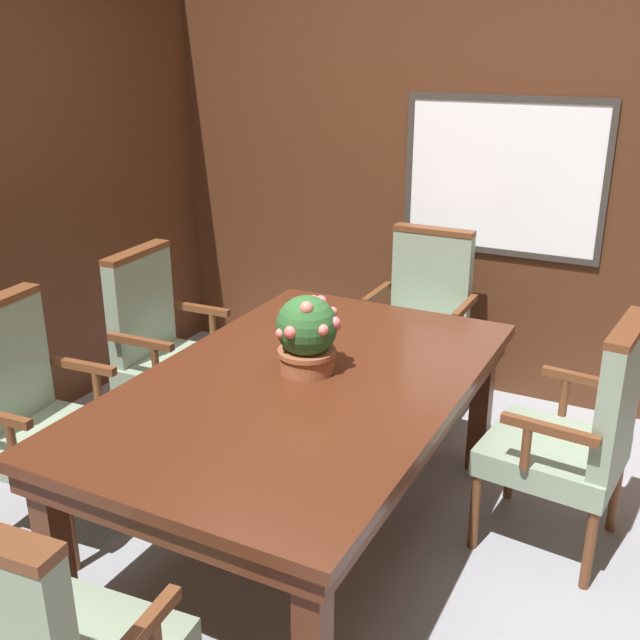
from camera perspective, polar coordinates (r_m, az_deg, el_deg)
ground_plane at (r=3.31m, az=-2.18°, el=-16.43°), size 14.00×14.00×0.00m
wall_back at (r=4.43m, az=9.67°, el=10.32°), size 7.20×0.08×2.45m
dining_table at (r=2.99m, az=-1.31°, el=-6.08°), size 1.21×1.96×0.74m
chair_left_far at (r=3.90m, az=-11.70°, el=-1.86°), size 0.55×0.56×1.02m
chair_left_near at (r=3.36m, az=-20.94°, el=-6.64°), size 0.56×0.57×1.02m
chair_right_far at (r=3.16m, az=19.01°, el=-8.12°), size 0.57×0.58×1.02m
chair_head_far at (r=4.23m, az=7.77°, el=0.19°), size 0.55×0.52×1.02m
potted_plant at (r=2.97m, az=-0.98°, el=-1.08°), size 0.26×0.27×0.32m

